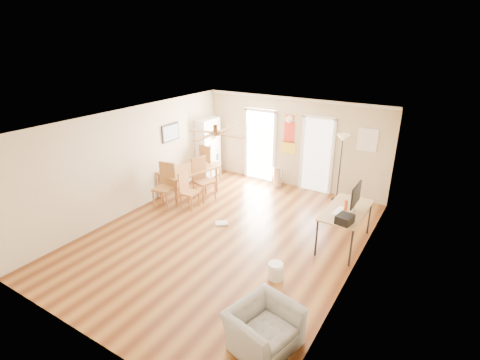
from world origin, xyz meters
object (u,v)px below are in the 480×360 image
Objects in this scene: dining_chair_right_b at (189,191)px; trash_can at (278,177)px; dining_chair_far at (210,162)px; torchiere_lamp at (340,168)px; dining_chair_near at (164,186)px; dining_table at (189,182)px; bookshelf at (208,148)px; computer_desk at (344,227)px; armchair at (263,328)px; dining_chair_right_a at (204,179)px; wastebasket_a at (276,272)px; wastebasket_b at (275,271)px; printer at (345,219)px.

dining_chair_right_b reaches higher than trash_can.
torchiere_lamp reaches higher than dining_chair_far.
dining_table is at bearing 77.21° from dining_chair_near.
bookshelf is 4.07m from torchiere_lamp.
dining_chair_near is at bearing -172.17° from computer_desk.
armchair is (4.30, -3.62, -0.06)m from dining_table.
dining_chair_near is (-0.60, -0.92, 0.00)m from dining_chair_right_a.
bookshelf is 6.37× the size of wastebasket_a.
dining_table is at bearing 150.44° from wastebasket_b.
wastebasket_b is at bearing -117.79° from dining_chair_right_b.
dining_table is at bearing -78.67° from bookshelf.
dining_chair_right_a is at bearing -2.86° from dining_chair_right_b.
printer is at bearing 55.36° from wastebasket_b.
torchiere_lamp is at bearing 0.76° from bookshelf.
trash_can is at bearing 144.68° from printer.
dining_chair_right_a reaches higher than trash_can.
wastebasket_b is at bearing 149.11° from wastebasket_a.
wastebasket_b is at bearing -29.56° from dining_table.
trash_can is 0.63× the size of armchair.
bookshelf is at bearing 21.08° from dining_chair_right_b.
dining_chair_near is 4.62m from torchiere_lamp.
torchiere_lamp is (1.80, -0.02, 0.61)m from trash_can.
armchair is at bearing -92.83° from computer_desk.
trash_can is 4.41m from wastebasket_a.
dining_chair_far is 5.22m from printer.
dining_table is at bearing 103.46° from dining_chair_far.
dining_chair_right_b reaches higher than dining_table.
wastebasket_a is at bearing 33.56° from armchair.
wastebasket_b is at bearing -108.73° from dining_chair_right_a.
dining_chair_near is at bearing -85.50° from bookshelf.
dining_chair_far is at bearing -48.89° from bookshelf.
bookshelf is at bearing 138.98° from wastebasket_a.
dining_chair_right_a reaches higher than printer.
dining_chair_near reaches higher than dining_chair_right_b.
armchair is at bearing -41.16° from dining_chair_near.
dining_chair_right_a is 4.16m from printer.
dining_table reaches higher than trash_can.
printer is at bearing -44.96° from trash_can.
dining_table is (0.40, -1.49, -0.54)m from bookshelf.
dining_chair_far is at bearing -171.56° from torchiere_lamp.
dining_table is 5.22× the size of wastebasket_a.
dining_chair_near is 4.56m from computer_desk.
bookshelf is at bearing 138.91° from wastebasket_b.
dining_table is 4.64× the size of printer.
wastebasket_a is at bearing -88.11° from torchiere_lamp.
printer is 1.66m from wastebasket_a.
dining_chair_right_a is 3.96× the size of wastebasket_a.
dining_chair_right_b is (0.55, -0.64, 0.10)m from dining_table.
wastebasket_a is at bearing -29.57° from dining_table.
trash_can is at bearing 45.61° from dining_chair_near.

